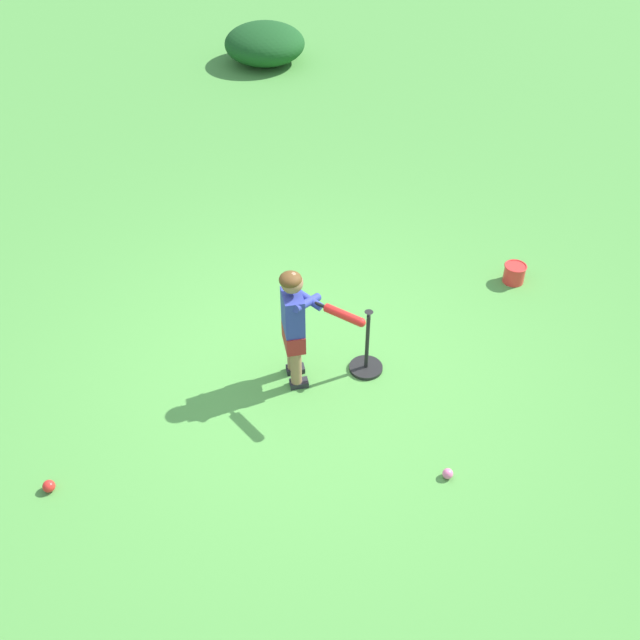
# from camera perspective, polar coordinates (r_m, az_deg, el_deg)

# --- Properties ---
(ground_plane) EXTENTS (40.00, 40.00, 0.00)m
(ground_plane) POSITION_cam_1_polar(r_m,az_deg,el_deg) (6.25, -0.85, -3.52)
(ground_plane) COLOR #519942
(child_batter) EXTENTS (0.76, 0.36, 1.08)m
(child_batter) POSITION_cam_1_polar(r_m,az_deg,el_deg) (5.70, -1.82, 0.08)
(child_batter) COLOR #232328
(child_batter) RESTS_ON ground
(play_ball_center_lawn) EXTENTS (0.08, 0.08, 0.08)m
(play_ball_center_lawn) POSITION_cam_1_polar(r_m,az_deg,el_deg) (5.52, 9.79, -11.56)
(play_ball_center_lawn) COLOR pink
(play_ball_center_lawn) RESTS_ON ground
(play_ball_far_right) EXTENTS (0.09, 0.09, 0.09)m
(play_ball_far_right) POSITION_cam_1_polar(r_m,az_deg,el_deg) (5.70, -20.11, -11.89)
(play_ball_far_right) COLOR red
(play_ball_far_right) RESTS_ON ground
(batting_tee) EXTENTS (0.28, 0.28, 0.62)m
(batting_tee) POSITION_cam_1_polar(r_m,az_deg,el_deg) (6.16, 3.58, -3.08)
(batting_tee) COLOR black
(batting_tee) RESTS_ON ground
(toy_bucket) EXTENTS (0.22, 0.22, 0.19)m
(toy_bucket) POSITION_cam_1_polar(r_m,az_deg,el_deg) (7.33, 14.70, 3.51)
(toy_bucket) COLOR red
(toy_bucket) RESTS_ON ground
(shrub_left_background) EXTENTS (1.22, 1.21, 0.57)m
(shrub_left_background) POSITION_cam_1_polar(r_m,az_deg,el_deg) (11.98, -4.27, 20.42)
(shrub_left_background) COLOR #194C1E
(shrub_left_background) RESTS_ON ground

